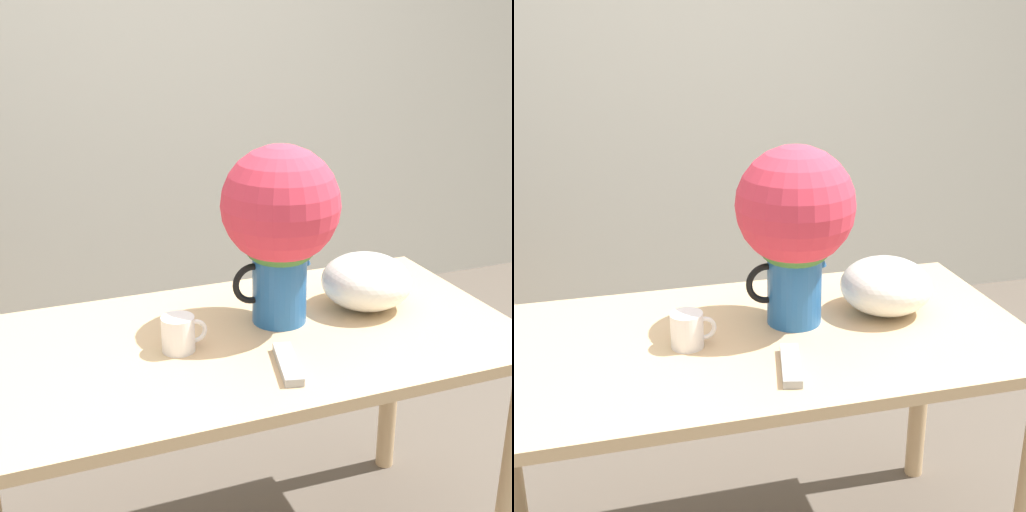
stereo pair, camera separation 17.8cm
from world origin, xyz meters
The scene contains 6 objects.
wall_back centered at (0.00, 1.90, 1.30)m, with size 8.00×0.05×2.60m.
table centered at (-0.12, 0.09, 0.64)m, with size 1.41×0.72×0.75m.
flower_vase centered at (0.01, 0.15, 1.03)m, with size 0.30×0.30×0.47m.
coffee_mug centered at (-0.28, 0.08, 0.79)m, with size 0.11×0.08×0.09m.
white_bowl centered at (0.27, 0.14, 0.82)m, with size 0.24×0.24×0.15m.
remote_control centered at (-0.07, -0.10, 0.76)m, with size 0.08×0.19×0.02m.
Camera 2 is at (-0.49, -1.48, 1.55)m, focal length 50.00 mm.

